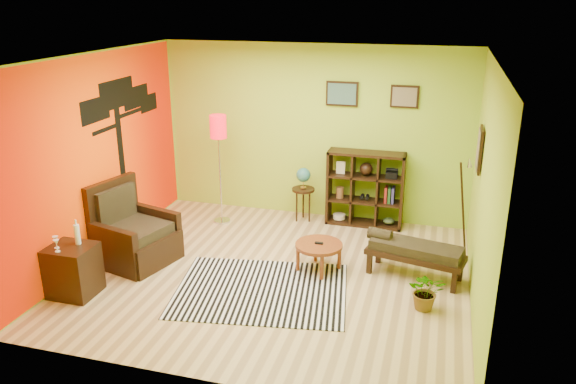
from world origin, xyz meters
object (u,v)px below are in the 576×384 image
(globe_table, at_px, (303,181))
(cube_shelf, at_px, (366,189))
(bench, at_px, (413,250))
(coffee_table, at_px, (319,247))
(armchair, at_px, (133,238))
(floor_lamp, at_px, (219,136))
(potted_plant, at_px, (426,295))
(side_cabinet, at_px, (73,270))

(globe_table, height_order, cube_shelf, cube_shelf)
(globe_table, xyz_separation_m, bench, (1.84, -1.49, -0.30))
(coffee_table, height_order, bench, bench)
(cube_shelf, bearing_deg, armchair, -143.52)
(armchair, xyz_separation_m, floor_lamp, (0.65, 1.63, 1.09))
(bench, distance_m, potted_plant, 0.83)
(side_cabinet, bearing_deg, cube_shelf, 45.56)
(armchair, relative_size, cube_shelf, 0.93)
(armchair, xyz_separation_m, bench, (3.74, 0.55, 0.03))
(globe_table, bearing_deg, floor_lamp, -161.51)
(armchair, distance_m, cube_shelf, 3.61)
(coffee_table, distance_m, bench, 1.22)
(coffee_table, bearing_deg, potted_plant, -23.48)
(coffee_table, relative_size, globe_table, 0.71)
(armchair, bearing_deg, coffee_table, 8.71)
(globe_table, distance_m, potted_plant, 3.11)
(bench, bearing_deg, potted_plant, -74.67)
(globe_table, xyz_separation_m, cube_shelf, (1.00, 0.10, -0.07))
(coffee_table, distance_m, armchair, 2.56)
(armchair, distance_m, globe_table, 2.81)
(globe_table, bearing_deg, potted_plant, -47.88)
(coffee_table, bearing_deg, bench, 7.75)
(armchair, bearing_deg, bench, 8.40)
(floor_lamp, relative_size, globe_table, 1.97)
(potted_plant, bearing_deg, armchair, 176.67)
(coffee_table, xyz_separation_m, floor_lamp, (-1.89, 1.24, 1.09))
(floor_lamp, xyz_separation_m, potted_plant, (3.31, -1.86, -1.24))
(floor_lamp, xyz_separation_m, globe_table, (1.25, 0.42, -0.75))
(coffee_table, distance_m, potted_plant, 1.56)
(side_cabinet, height_order, cube_shelf, cube_shelf)
(side_cabinet, distance_m, globe_table, 3.75)
(armchair, height_order, globe_table, armchair)
(floor_lamp, height_order, potted_plant, floor_lamp)
(side_cabinet, height_order, bench, side_cabinet)
(floor_lamp, bearing_deg, potted_plant, -29.27)
(cube_shelf, distance_m, bench, 1.82)
(floor_lamp, relative_size, cube_shelf, 1.46)
(side_cabinet, relative_size, cube_shelf, 0.79)
(bench, height_order, potted_plant, bench)
(coffee_table, relative_size, floor_lamp, 0.36)
(coffee_table, distance_m, floor_lamp, 2.51)
(bench, relative_size, potted_plant, 2.82)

